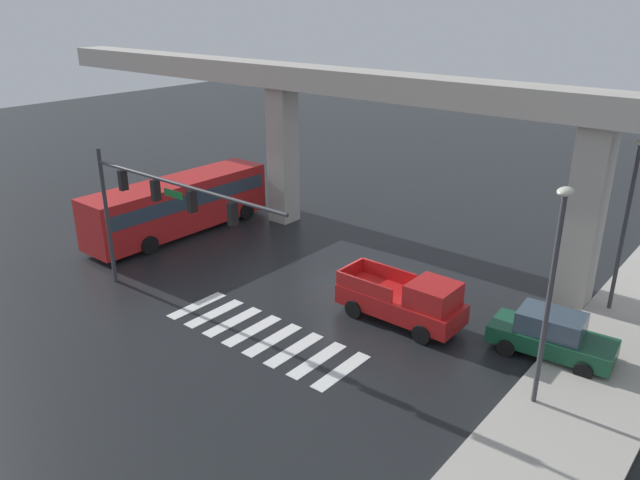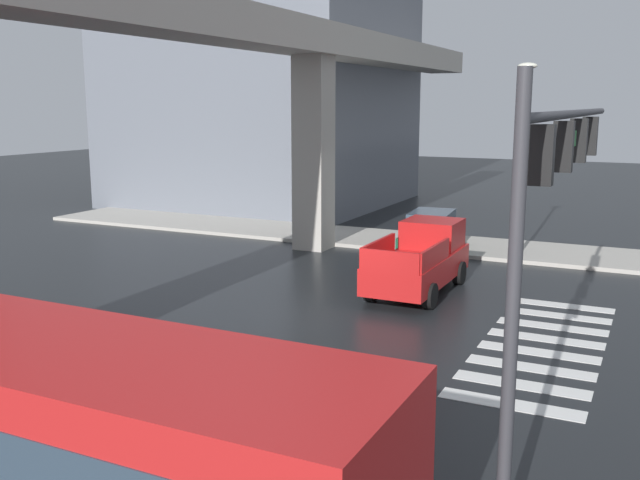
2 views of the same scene
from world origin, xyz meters
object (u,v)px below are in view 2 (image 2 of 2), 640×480
object	(u,v)px
pickup_truck	(421,259)
street_lamp_near_corner	(524,138)
traffic_signal_mast	(560,172)
sedan_dark_green	(432,233)
street_lamp_mid_block	(323,134)

from	to	relation	value
pickup_truck	street_lamp_near_corner	size ratio (longest dim) A/B	0.71
pickup_truck	traffic_signal_mast	world-z (taller)	traffic_signal_mast
sedan_dark_green	traffic_signal_mast	size ratio (longest dim) A/B	0.41
traffic_signal_mast	street_lamp_mid_block	world-z (taller)	street_lamp_mid_block
pickup_truck	traffic_signal_mast	bearing A→B (deg)	-149.75
street_lamp_mid_block	sedan_dark_green	bearing A→B (deg)	-97.83
traffic_signal_mast	street_lamp_mid_block	distance (m)	18.57
pickup_truck	traffic_signal_mast	xyz separation A→B (m)	(-8.74, -5.10, 3.69)
traffic_signal_mast	street_lamp_mid_block	xyz separation A→B (m)	(14.71, 11.34, -0.12)
pickup_truck	street_lamp_mid_block	xyz separation A→B (m)	(5.97, 6.24, 3.57)
sedan_dark_green	street_lamp_mid_block	distance (m)	6.24
sedan_dark_green	pickup_truck	bearing A→B (deg)	-166.53
traffic_signal_mast	street_lamp_near_corner	bearing A→B (deg)	12.24
street_lamp_near_corner	street_lamp_mid_block	world-z (taller)	same
pickup_truck	street_lamp_mid_block	world-z (taller)	street_lamp_mid_block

